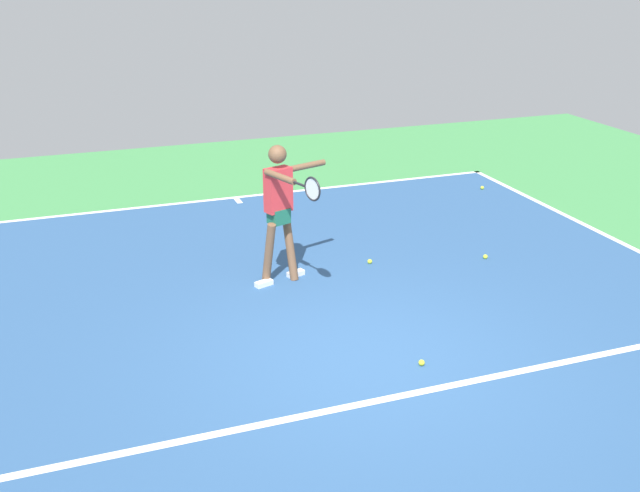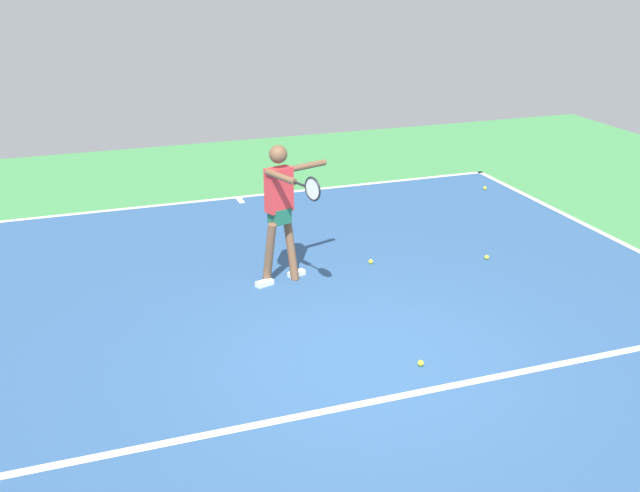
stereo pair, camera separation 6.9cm
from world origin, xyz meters
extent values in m
plane|color=#428E4C|center=(0.00, 0.00, 0.00)|extent=(20.63, 20.63, 0.00)
cube|color=#2D5484|center=(0.00, 0.00, 0.00)|extent=(9.99, 12.19, 0.00)
cube|color=white|center=(0.00, -6.04, 0.00)|extent=(9.99, 0.10, 0.01)
cube|color=white|center=(0.00, 0.79, 0.00)|extent=(7.50, 0.10, 0.01)
cube|color=white|center=(0.00, -5.84, 0.00)|extent=(0.10, 0.30, 0.01)
cylinder|color=brown|center=(0.15, -2.34, 0.43)|extent=(0.19, 0.30, 0.88)
cube|color=white|center=(0.06, -2.37, 0.04)|extent=(0.26, 0.17, 0.07)
cylinder|color=brown|center=(0.47, -2.23, 0.43)|extent=(0.19, 0.30, 0.88)
cube|color=white|center=(0.56, -2.20, 0.04)|extent=(0.26, 0.17, 0.07)
cube|color=#1E664C|center=(0.31, -2.28, 0.92)|extent=(0.30, 0.27, 0.20)
cube|color=red|center=(0.31, -2.28, 1.27)|extent=(0.38, 0.28, 0.57)
sphere|color=brown|center=(0.31, -2.28, 1.73)|extent=(0.23, 0.23, 0.23)
cylinder|color=brown|center=(-0.12, -2.43, 1.50)|extent=(0.57, 0.26, 0.08)
cylinder|color=brown|center=(0.38, -1.96, 1.53)|extent=(0.26, 0.57, 0.08)
cylinder|color=black|center=(0.25, -1.58, 1.53)|extent=(0.10, 0.22, 0.03)
torus|color=black|center=(0.17, -1.35, 1.53)|extent=(0.12, 0.29, 0.29)
cylinder|color=silver|center=(0.17, -1.35, 1.53)|extent=(0.08, 0.24, 0.25)
sphere|color=#CCE033|center=(-2.68, -2.03, 0.03)|extent=(0.07, 0.07, 0.07)
sphere|color=#CCE033|center=(-4.42, -4.98, 0.03)|extent=(0.07, 0.07, 0.07)
sphere|color=yellow|center=(-0.46, 0.33, 0.03)|extent=(0.07, 0.07, 0.07)
sphere|color=#CCE033|center=(-1.05, -2.42, 0.03)|extent=(0.07, 0.07, 0.07)
camera|label=1|loc=(2.89, 6.46, 4.07)|focal=41.93mm
camera|label=2|loc=(2.82, 6.48, 4.07)|focal=41.93mm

